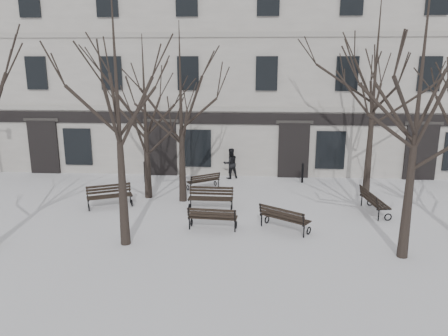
# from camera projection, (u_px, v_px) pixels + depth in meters

# --- Properties ---
(ground) EXTENTS (100.00, 100.00, 0.00)m
(ground) POSITION_uv_depth(u_px,v_px,m) (214.00, 233.00, 15.77)
(ground) COLOR white
(ground) RESTS_ON ground
(building) EXTENTS (40.40, 10.20, 11.40)m
(building) POSITION_uv_depth(u_px,v_px,m) (232.00, 69.00, 26.97)
(building) COLOR #BDB7AF
(building) RESTS_ON ground
(tree_1) EXTENTS (5.90, 5.90, 8.42)m
(tree_1) POSITION_uv_depth(u_px,v_px,m) (117.00, 87.00, 13.58)
(tree_1) COLOR black
(tree_1) RESTS_ON ground
(tree_2) EXTENTS (6.06, 6.06, 8.65)m
(tree_2) POSITION_uv_depth(u_px,v_px,m) (420.00, 84.00, 12.58)
(tree_2) COLOR black
(tree_2) RESTS_ON ground
(tree_4) EXTENTS (5.00, 5.00, 7.14)m
(tree_4) POSITION_uv_depth(u_px,v_px,m) (144.00, 98.00, 18.77)
(tree_4) COLOR black
(tree_4) RESTS_ON ground
(tree_5) EXTENTS (5.34, 5.34, 7.63)m
(tree_5) POSITION_uv_depth(u_px,v_px,m) (181.00, 92.00, 18.21)
(tree_5) COLOR black
(tree_5) RESTS_ON ground
(tree_6) EXTENTS (6.33, 6.33, 9.04)m
(tree_6) POSITION_uv_depth(u_px,v_px,m) (376.00, 70.00, 18.77)
(tree_6) COLOR black
(tree_6) RESTS_ON ground
(bench_0) EXTENTS (1.94, 1.37, 0.94)m
(bench_0) POSITION_uv_depth(u_px,v_px,m) (109.00, 195.00, 18.47)
(bench_0) COLOR black
(bench_0) RESTS_ON ground
(bench_1) EXTENTS (1.83, 0.79, 0.90)m
(bench_1) POSITION_uv_depth(u_px,v_px,m) (213.00, 217.00, 15.97)
(bench_1) COLOR black
(bench_1) RESTS_ON ground
(bench_2) EXTENTS (1.90, 1.59, 0.94)m
(bench_2) POSITION_uv_depth(u_px,v_px,m) (284.00, 218.00, 15.86)
(bench_2) COLOR black
(bench_2) RESTS_ON ground
(bench_3) EXTENTS (1.87, 0.72, 0.93)m
(bench_3) POSITION_uv_depth(u_px,v_px,m) (211.00, 197.00, 18.17)
(bench_3) COLOR black
(bench_3) RESTS_ON ground
(bench_4) EXTENTS (1.61, 1.35, 0.80)m
(bench_4) POSITION_uv_depth(u_px,v_px,m) (204.00, 180.00, 20.99)
(bench_4) COLOR black
(bench_4) RESTS_ON ground
(bench_5) EXTENTS (0.92, 1.97, 0.96)m
(bench_5) POSITION_uv_depth(u_px,v_px,m) (373.00, 201.00, 17.70)
(bench_5) COLOR black
(bench_5) RESTS_ON ground
(bollard_a) EXTENTS (0.14, 0.14, 1.10)m
(bollard_a) POSITION_uv_depth(u_px,v_px,m) (145.00, 171.00, 22.10)
(bollard_a) COLOR black
(bollard_a) RESTS_ON ground
(bollard_b) EXTENTS (0.13, 0.13, 1.01)m
(bollard_b) POSITION_uv_depth(u_px,v_px,m) (303.00, 172.00, 22.08)
(bollard_b) COLOR black
(bollard_b) RESTS_ON ground
(pedestrian_b) EXTENTS (0.96, 0.88, 1.61)m
(pedestrian_b) POSITION_uv_depth(u_px,v_px,m) (230.00, 178.00, 23.00)
(pedestrian_b) COLOR black
(pedestrian_b) RESTS_ON ground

